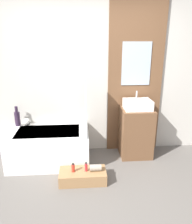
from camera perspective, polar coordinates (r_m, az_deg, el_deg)
The scene contains 13 objects.
ground_plane at distance 2.78m, azimuth -0.29°, elevation -24.67°, with size 12.00×12.00×0.00m, color #605B56.
wall_tiled_back at distance 3.66m, azimuth -2.09°, elevation 9.00°, with size 4.20×0.06×2.60m, color beige.
wall_wood_accent at distance 3.72m, azimuth 10.22°, elevation 9.06°, with size 0.91×0.04×2.60m.
bathtub at distance 3.61m, azimuth -12.12°, elevation -8.79°, with size 1.24×0.74×0.54m.
glass_shower_screen at distance 3.20m, azimuth -2.70°, elevation 2.06°, with size 0.01×0.48×0.92m, color silver.
wooden_step_bench at distance 3.18m, azimuth -3.47°, elevation -16.37°, with size 0.65×0.31×0.16m, color #997047.
vanity_cabinet at distance 3.74m, azimuth 10.36°, elevation -5.27°, with size 0.52×0.45×0.83m, color brown.
sink at distance 3.58m, azimuth 10.80°, elevation 1.94°, with size 0.43×0.33×0.28m.
vase_tall_dark at distance 3.81m, azimuth -19.87°, elevation -1.44°, with size 0.09×0.09×0.33m.
vase_round_light at distance 3.78m, azimuth -17.66°, elevation -2.51°, with size 0.13×0.13×0.13m, color silver.
bottle_soap_primary at distance 3.11m, azimuth -6.00°, elevation -14.31°, with size 0.05×0.05×0.13m.
bottle_soap_secondary at distance 3.11m, azimuth -2.60°, elevation -14.19°, with size 0.04×0.04×0.13m.
towel_roll at distance 3.12m, azimuth -0.13°, elevation -14.34°, with size 0.09×0.09×0.16m, color gray.
Camera 1 is at (-0.14, -2.02, 1.90)m, focal length 35.00 mm.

